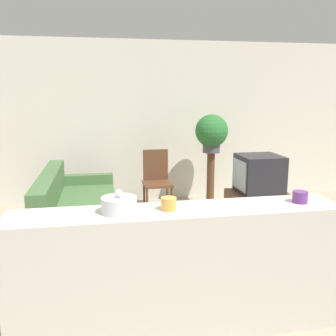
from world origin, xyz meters
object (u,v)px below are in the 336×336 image
(wooden_chair, at_px, (157,178))
(decorative_bowl, at_px, (119,205))
(television, at_px, (259,174))
(potted_plant, at_px, (212,132))
(couch, at_px, (76,215))

(wooden_chair, distance_m, decorative_bowl, 3.19)
(television, height_order, potted_plant, potted_plant)
(potted_plant, bearing_deg, wooden_chair, -175.69)
(couch, relative_size, decorative_bowl, 7.88)
(couch, xyz_separation_m, decorative_bowl, (0.45, -2.12, 0.74))
(potted_plant, bearing_deg, decorative_bowl, -117.64)
(couch, height_order, decorative_bowl, decorative_bowl)
(couch, bearing_deg, wooden_chair, 38.32)
(couch, xyz_separation_m, potted_plant, (2.09, 1.01, 0.93))
(couch, bearing_deg, potted_plant, 25.73)
(couch, xyz_separation_m, television, (2.38, -0.20, 0.48))
(wooden_chair, relative_size, decorative_bowl, 3.73)
(wooden_chair, bearing_deg, potted_plant, 4.31)
(wooden_chair, xyz_separation_m, decorative_bowl, (-0.74, -3.06, 0.52))
(decorative_bowl, bearing_deg, wooden_chair, 76.46)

